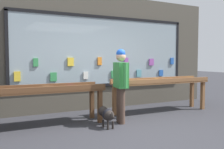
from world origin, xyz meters
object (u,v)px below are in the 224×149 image
(display_table_right, at_px, (161,85))
(person_browsing, at_px, (121,80))
(small_dog, at_px, (107,114))
(display_table_left, at_px, (38,93))

(display_table_right, relative_size, person_browsing, 1.70)
(display_table_right, bearing_deg, small_dog, -159.85)
(display_table_left, distance_m, person_browsing, 1.78)
(person_browsing, height_order, small_dog, person_browsing)
(display_table_right, height_order, small_dog, display_table_right)
(display_table_left, xyz_separation_m, person_browsing, (1.68, -0.52, 0.25))
(display_table_left, height_order, display_table_right, display_table_right)
(display_table_left, relative_size, small_dog, 5.08)
(display_table_left, height_order, person_browsing, person_browsing)
(display_table_right, distance_m, person_browsing, 1.62)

